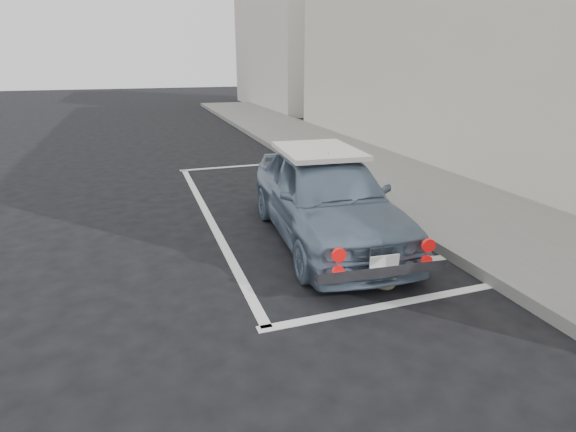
% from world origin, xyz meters
% --- Properties ---
extents(ground, '(80.00, 80.00, 0.00)m').
position_xyz_m(ground, '(0.00, 0.00, 0.00)').
color(ground, black).
rests_on(ground, ground).
extents(sidewalk, '(2.80, 40.00, 0.15)m').
position_xyz_m(sidewalk, '(3.20, 2.00, 0.07)').
color(sidewalk, slate).
rests_on(sidewalk, ground).
extents(shop_building, '(3.50, 18.00, 7.00)m').
position_xyz_m(shop_building, '(6.33, 4.00, 3.49)').
color(shop_building, beige).
rests_on(shop_building, ground).
extents(building_far, '(3.50, 10.00, 8.00)m').
position_xyz_m(building_far, '(6.35, 20.00, 4.00)').
color(building_far, beige).
rests_on(building_far, ground).
extents(pline_rear, '(3.00, 0.12, 0.01)m').
position_xyz_m(pline_rear, '(0.50, -0.50, 0.00)').
color(pline_rear, silver).
rests_on(pline_rear, ground).
extents(pline_front, '(3.00, 0.12, 0.01)m').
position_xyz_m(pline_front, '(0.50, 6.50, 0.00)').
color(pline_front, silver).
rests_on(pline_front, ground).
extents(pline_side, '(0.12, 7.00, 0.01)m').
position_xyz_m(pline_side, '(-0.90, 3.00, 0.00)').
color(pline_side, silver).
rests_on(pline_side, ground).
extents(retro_coupe, '(1.84, 3.96, 1.31)m').
position_xyz_m(retro_coupe, '(0.56, 1.48, 0.66)').
color(retro_coupe, slate).
rests_on(retro_coupe, ground).
extents(cat, '(0.33, 0.47, 0.26)m').
position_xyz_m(cat, '(0.59, -0.16, 0.12)').
color(cat, '#6E6454').
rests_on(cat, ground).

